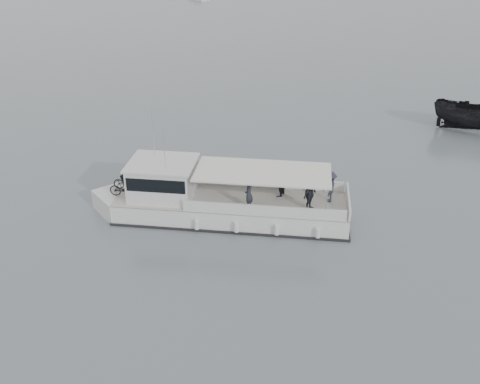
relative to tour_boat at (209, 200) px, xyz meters
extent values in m
plane|color=#565F65|center=(-2.85, 2.33, -1.04)|extent=(1400.00, 1400.00, 0.00)
cube|color=white|center=(1.21, -0.51, -0.54)|extent=(13.51, 8.38, 1.43)
cube|color=white|center=(-4.86, 2.06, -0.54)|extent=(3.29, 3.29, 1.43)
cube|color=beige|center=(1.21, -0.51, 0.17)|extent=(13.51, 8.38, 0.07)
cube|color=black|center=(1.21, -0.51, -0.98)|extent=(13.76, 8.59, 0.20)
cube|color=white|center=(3.69, 0.27, 0.50)|extent=(8.13, 3.53, 0.66)
cube|color=white|center=(2.37, -2.84, 0.50)|extent=(8.13, 3.53, 0.66)
cube|color=white|center=(7.23, -3.07, 0.50)|extent=(1.47, 3.28, 0.66)
cube|color=white|center=(-2.43, 1.03, 1.16)|extent=(4.39, 4.10, 1.98)
cube|color=black|center=(-4.00, 1.69, 1.33)|extent=(1.64, 2.77, 1.27)
cube|color=black|center=(-2.43, 1.03, 1.49)|extent=(4.21, 4.06, 0.77)
cube|color=white|center=(-2.43, 1.03, 2.20)|extent=(4.68, 4.39, 0.11)
cube|color=white|center=(2.83, -1.20, 1.98)|extent=(8.16, 5.95, 0.09)
cylinder|color=silver|center=(-1.01, -1.25, 1.08)|extent=(0.09, 0.09, 1.81)
cylinder|color=silver|center=(0.19, 1.59, 1.08)|extent=(0.09, 0.09, 1.81)
cylinder|color=silver|center=(5.46, -3.99, 1.08)|extent=(0.09, 0.09, 1.81)
cylinder|color=silver|center=(6.66, -1.16, 1.08)|extent=(0.09, 0.09, 1.81)
cylinder|color=silver|center=(-2.65, 2.20, 3.63)|extent=(0.04, 0.04, 2.86)
cylinder|color=silver|center=(-2.33, 0.15, 3.41)|extent=(0.04, 0.04, 2.42)
cylinder|color=white|center=(-1.06, -1.65, -0.49)|extent=(0.35, 0.35, 0.55)
cylinder|color=white|center=(0.96, -2.51, -0.49)|extent=(0.35, 0.35, 0.55)
cylinder|color=white|center=(2.98, -3.37, -0.49)|extent=(0.35, 0.35, 0.55)
cylinder|color=white|center=(5.01, -4.22, -0.49)|extent=(0.35, 0.35, 0.55)
imported|color=black|center=(-4.28, 2.29, 0.67)|extent=(1.99, 1.34, 0.99)
imported|color=black|center=(-4.63, 1.48, 0.69)|extent=(1.79, 1.13, 1.04)
imported|color=#2A2E38|center=(1.84, -1.85, 1.09)|extent=(0.66, 0.79, 1.85)
imported|color=#2A2E38|center=(3.94, -0.84, 1.09)|extent=(1.12, 1.13, 1.85)
imported|color=#2A2E38|center=(5.00, -2.84, 1.09)|extent=(1.15, 0.99, 1.85)
imported|color=#2A2E38|center=(6.44, -2.25, 1.09)|extent=(1.18, 1.37, 1.85)
imported|color=black|center=(23.67, 7.78, 0.25)|extent=(6.84, 5.93, 2.57)
camera|label=1|loc=(-5.48, -26.50, 14.55)|focal=40.00mm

